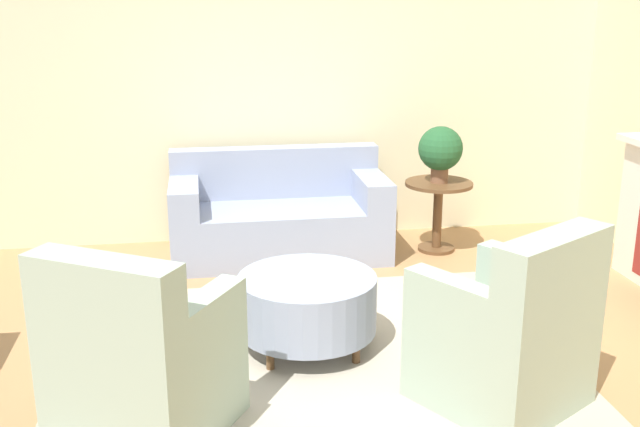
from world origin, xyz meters
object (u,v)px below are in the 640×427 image
Objects in this scene: side_table at (438,203)px; armchair_left at (139,365)px; couch at (279,217)px; armchair_right at (510,337)px; ottoman_table at (307,303)px; potted_plant_on_side_table at (440,150)px.

armchair_left is at bearing -132.72° from side_table.
couch is 2.83m from armchair_right.
side_table is (1.39, 1.71, 0.12)m from ottoman_table.
armchair_left is 3.51m from potted_plant_on_side_table.
potted_plant_on_side_table is at bearing 47.28° from armchair_left.
couch is 2.08× the size of ottoman_table.
potted_plant_on_side_table reaches higher than armchair_right.
armchair_right is (1.94, -0.00, 0.00)m from armchair_left.
armchair_left is 1.00× the size of armchair_right.
armchair_left and armchair_right have the same top height.
ottoman_table is (-0.98, 0.84, -0.09)m from armchair_right.
side_table is at bearing -135.00° from potted_plant_on_side_table.
potted_plant_on_side_table is (0.42, 2.55, 0.50)m from armchair_right.
armchair_right is at bearing -40.88° from ottoman_table.
armchair_right is at bearing -70.26° from couch.
couch is at bearing 175.26° from potted_plant_on_side_table.
armchair_right reaches higher than side_table.
potted_plant_on_side_table is at bearing 80.69° from armchair_right.
side_table is 1.28× the size of potted_plant_on_side_table.
side_table is at bearing 80.69° from armchair_right.
couch is 3.76× the size of potted_plant_on_side_table.
ottoman_table is 1.80× the size of potted_plant_on_side_table.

